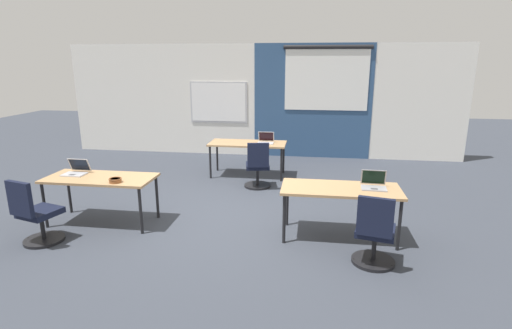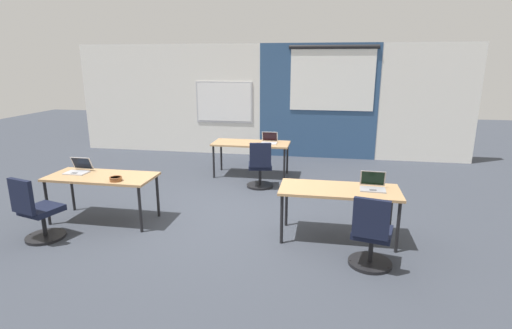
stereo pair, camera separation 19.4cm
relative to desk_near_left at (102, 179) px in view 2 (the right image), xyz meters
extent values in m
plane|color=#383D47|center=(1.75, 0.60, -0.66)|extent=(24.00, 24.00, 0.00)
cube|color=silver|center=(1.75, 4.80, 0.74)|extent=(10.00, 0.20, 2.80)
cube|color=#2D4C75|center=(3.06, 4.69, 0.74)|extent=(2.89, 0.01, 2.80)
cube|color=#B7B7BC|center=(0.68, 4.69, 0.69)|extent=(1.48, 0.02, 1.04)
cube|color=white|center=(0.68, 4.68, 0.69)|extent=(1.40, 0.02, 0.96)
cube|color=white|center=(3.38, 4.67, 1.27)|extent=(2.00, 0.02, 1.45)
cylinder|color=black|center=(3.38, 4.67, 2.04)|extent=(2.10, 0.10, 0.10)
cube|color=tan|center=(0.00, 0.00, 0.04)|extent=(1.60, 0.70, 0.04)
cylinder|color=black|center=(-0.74, -0.30, -0.32)|extent=(0.04, 0.04, 0.68)
cylinder|color=black|center=(0.74, -0.30, -0.32)|extent=(0.04, 0.04, 0.68)
cylinder|color=black|center=(-0.74, 0.30, -0.32)|extent=(0.04, 0.04, 0.68)
cylinder|color=black|center=(0.74, 0.30, -0.32)|extent=(0.04, 0.04, 0.68)
cube|color=tan|center=(3.50, 0.00, 0.04)|extent=(1.60, 0.70, 0.04)
cylinder|color=black|center=(2.76, -0.30, -0.32)|extent=(0.04, 0.04, 0.68)
cylinder|color=black|center=(4.24, -0.30, -0.32)|extent=(0.04, 0.04, 0.68)
cylinder|color=black|center=(2.76, 0.30, -0.32)|extent=(0.04, 0.04, 0.68)
cylinder|color=black|center=(4.24, 0.30, -0.32)|extent=(0.04, 0.04, 0.68)
cube|color=tan|center=(1.75, 2.80, 0.04)|extent=(1.60, 0.70, 0.04)
cylinder|color=black|center=(1.01, 2.50, -0.32)|extent=(0.04, 0.04, 0.68)
cylinder|color=black|center=(2.49, 2.50, -0.32)|extent=(0.04, 0.04, 0.68)
cylinder|color=black|center=(1.01, 3.10, -0.32)|extent=(0.04, 0.04, 0.68)
cylinder|color=black|center=(2.49, 3.10, -0.32)|extent=(0.04, 0.04, 0.68)
cube|color=#B7B7BC|center=(-0.44, 0.04, 0.07)|extent=(0.33, 0.23, 0.02)
cube|color=#4C4C4F|center=(-0.44, -0.01, 0.08)|extent=(0.09, 0.06, 0.00)
cube|color=#B7B7BC|center=(-0.44, 0.20, 0.18)|extent=(0.33, 0.10, 0.20)
cube|color=black|center=(-0.44, 0.20, 0.18)|extent=(0.30, 0.08, 0.18)
cylinder|color=black|center=(-0.48, -0.73, -0.64)|extent=(0.52, 0.52, 0.04)
cylinder|color=black|center=(-0.48, -0.73, -0.45)|extent=(0.06, 0.06, 0.34)
cube|color=black|center=(-0.48, -0.73, -0.24)|extent=(0.54, 0.54, 0.08)
cube|color=black|center=(-0.55, -0.97, 0.03)|extent=(0.40, 0.16, 0.46)
sphere|color=black|center=(-0.42, -0.50, -0.64)|extent=(0.04, 0.04, 0.04)
sphere|color=black|center=(-0.29, -0.86, -0.64)|extent=(0.04, 0.04, 0.04)
sphere|color=black|center=(-0.71, -0.74, -0.64)|extent=(0.04, 0.04, 0.04)
cube|color=#9E9EA3|center=(3.93, 0.01, 0.07)|extent=(0.34, 0.25, 0.02)
cube|color=#4C4C4F|center=(3.93, -0.04, 0.08)|extent=(0.09, 0.06, 0.00)
cube|color=#9E9EA3|center=(3.94, 0.15, 0.18)|extent=(0.33, 0.08, 0.22)
cube|color=black|center=(3.94, 0.15, 0.19)|extent=(0.30, 0.06, 0.19)
cylinder|color=black|center=(3.88, -0.68, -0.64)|extent=(0.52, 0.52, 0.04)
cylinder|color=black|center=(3.88, -0.68, -0.45)|extent=(0.06, 0.06, 0.34)
cube|color=black|center=(3.88, -0.68, -0.24)|extent=(0.53, 0.53, 0.08)
cube|color=black|center=(3.82, -0.93, 0.03)|extent=(0.40, 0.15, 0.46)
sphere|color=black|center=(3.93, -0.45, -0.64)|extent=(0.04, 0.04, 0.04)
sphere|color=black|center=(4.08, -0.80, -0.64)|extent=(0.04, 0.04, 0.04)
sphere|color=black|center=(3.65, -0.70, -0.64)|extent=(0.04, 0.04, 0.04)
cube|color=silver|center=(2.13, 2.76, 0.07)|extent=(0.33, 0.23, 0.02)
cube|color=#4C4C4F|center=(2.13, 2.71, 0.08)|extent=(0.09, 0.06, 0.00)
cube|color=silver|center=(2.13, 2.91, 0.18)|extent=(0.33, 0.08, 0.21)
cube|color=black|center=(2.13, 2.91, 0.18)|extent=(0.30, 0.07, 0.18)
cylinder|color=black|center=(2.06, 2.08, -0.64)|extent=(0.52, 0.52, 0.04)
cylinder|color=black|center=(2.06, 2.08, -0.45)|extent=(0.06, 0.06, 0.34)
cube|color=black|center=(2.06, 2.08, -0.24)|extent=(0.51, 0.51, 0.08)
cube|color=black|center=(2.11, 1.84, 0.03)|extent=(0.40, 0.13, 0.46)
sphere|color=black|center=(2.02, 2.31, -0.64)|extent=(0.04, 0.04, 0.04)
sphere|color=black|center=(2.30, 2.05, -0.64)|extent=(0.04, 0.04, 0.04)
sphere|color=black|center=(1.86, 1.97, -0.64)|extent=(0.04, 0.04, 0.04)
cylinder|color=brown|center=(0.36, -0.22, 0.09)|extent=(0.17, 0.17, 0.05)
torus|color=brown|center=(0.36, -0.22, 0.11)|extent=(0.18, 0.18, 0.02)
cylinder|color=gold|center=(0.36, -0.22, 0.11)|extent=(0.14, 0.14, 0.01)
camera|label=1|loc=(3.09, -5.18, 1.73)|focal=27.57mm
camera|label=2|loc=(3.28, -5.15, 1.73)|focal=27.57mm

